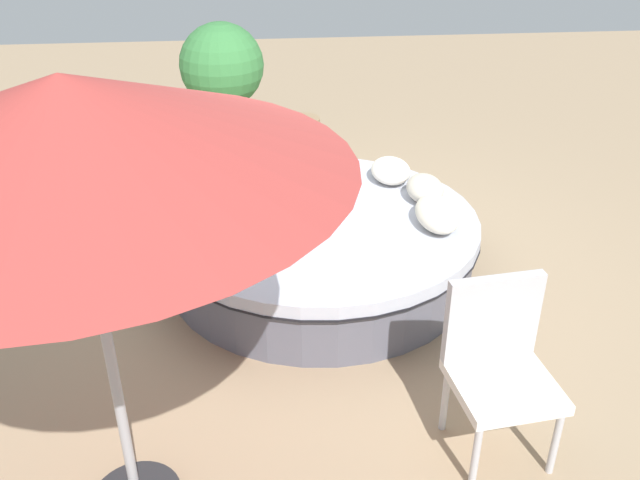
{
  "coord_description": "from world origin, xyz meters",
  "views": [
    {
      "loc": [
        -4.56,
        0.44,
        2.85
      ],
      "look_at": [
        0.0,
        0.0,
        0.29
      ],
      "focal_mm": 38.6,
      "sensor_mm": 36.0,
      "label": 1
    }
  ],
  "objects_px": {
    "patio_umbrella": "(68,129)",
    "throw_pillow_3": "(341,165)",
    "patio_chair": "(498,357)",
    "throw_pillow_0": "(437,214)",
    "throw_pillow_2": "(391,170)",
    "planter": "(222,73)",
    "throw_pillow_1": "(425,189)",
    "side_table": "(303,137)",
    "throw_pillow_4": "(290,162)",
    "round_bed": "(320,245)"
  },
  "relations": [
    {
      "from": "throw_pillow_4",
      "to": "patio_chair",
      "type": "relative_size",
      "value": 0.52
    },
    {
      "from": "throw_pillow_1",
      "to": "patio_chair",
      "type": "distance_m",
      "value": 2.04
    },
    {
      "from": "throw_pillow_0",
      "to": "patio_umbrella",
      "type": "bearing_deg",
      "value": 134.2
    },
    {
      "from": "throw_pillow_1",
      "to": "patio_chair",
      "type": "relative_size",
      "value": 0.42
    },
    {
      "from": "throw_pillow_2",
      "to": "patio_umbrella",
      "type": "distance_m",
      "value": 3.54
    },
    {
      "from": "round_bed",
      "to": "throw_pillow_0",
      "type": "bearing_deg",
      "value": -104.54
    },
    {
      "from": "throw_pillow_0",
      "to": "patio_umbrella",
      "type": "relative_size",
      "value": 0.24
    },
    {
      "from": "planter",
      "to": "patio_chair",
      "type": "bearing_deg",
      "value": -162.41
    },
    {
      "from": "throw_pillow_4",
      "to": "side_table",
      "type": "height_order",
      "value": "throw_pillow_4"
    },
    {
      "from": "throw_pillow_2",
      "to": "patio_umbrella",
      "type": "xyz_separation_m",
      "value": [
        -2.73,
        1.77,
        1.41
      ]
    },
    {
      "from": "planter",
      "to": "side_table",
      "type": "height_order",
      "value": "planter"
    },
    {
      "from": "throw_pillow_3",
      "to": "throw_pillow_4",
      "type": "height_order",
      "value": "throw_pillow_4"
    },
    {
      "from": "planter",
      "to": "side_table",
      "type": "relative_size",
      "value": 2.98
    },
    {
      "from": "throw_pillow_4",
      "to": "patio_umbrella",
      "type": "bearing_deg",
      "value": 162.35
    },
    {
      "from": "throw_pillow_2",
      "to": "side_table",
      "type": "height_order",
      "value": "throw_pillow_2"
    },
    {
      "from": "throw_pillow_2",
      "to": "patio_chair",
      "type": "xyz_separation_m",
      "value": [
        -2.43,
        -0.11,
        -0.02
      ]
    },
    {
      "from": "throw_pillow_3",
      "to": "throw_pillow_4",
      "type": "relative_size",
      "value": 1.09
    },
    {
      "from": "patio_umbrella",
      "to": "patio_chair",
      "type": "bearing_deg",
      "value": -80.97
    },
    {
      "from": "patio_umbrella",
      "to": "side_table",
      "type": "relative_size",
      "value": 5.01
    },
    {
      "from": "throw_pillow_1",
      "to": "patio_umbrella",
      "type": "height_order",
      "value": "patio_umbrella"
    },
    {
      "from": "throw_pillow_2",
      "to": "throw_pillow_3",
      "type": "distance_m",
      "value": 0.44
    },
    {
      "from": "round_bed",
      "to": "throw_pillow_2",
      "type": "height_order",
      "value": "throw_pillow_2"
    },
    {
      "from": "throw_pillow_3",
      "to": "patio_umbrella",
      "type": "relative_size",
      "value": 0.25
    },
    {
      "from": "throw_pillow_3",
      "to": "throw_pillow_4",
      "type": "xyz_separation_m",
      "value": [
        0.07,
        0.43,
        0.01
      ]
    },
    {
      "from": "patio_umbrella",
      "to": "throw_pillow_3",
      "type": "bearing_deg",
      "value": -25.34
    },
    {
      "from": "throw_pillow_0",
      "to": "throw_pillow_4",
      "type": "bearing_deg",
      "value": 42.44
    },
    {
      "from": "throw_pillow_4",
      "to": "side_table",
      "type": "bearing_deg",
      "value": -8.18
    },
    {
      "from": "throw_pillow_3",
      "to": "patio_chair",
      "type": "height_order",
      "value": "patio_chair"
    },
    {
      "from": "throw_pillow_2",
      "to": "throw_pillow_4",
      "type": "distance_m",
      "value": 0.86
    },
    {
      "from": "round_bed",
      "to": "throw_pillow_2",
      "type": "xyz_separation_m",
      "value": [
        0.61,
        -0.65,
        0.33
      ]
    },
    {
      "from": "throw_pillow_1",
      "to": "side_table",
      "type": "relative_size",
      "value": 0.94
    },
    {
      "from": "patio_chair",
      "to": "throw_pillow_0",
      "type": "bearing_deg",
      "value": -99.22
    },
    {
      "from": "throw_pillow_0",
      "to": "throw_pillow_2",
      "type": "relative_size",
      "value": 1.19
    },
    {
      "from": "throw_pillow_4",
      "to": "patio_umbrella",
      "type": "xyz_separation_m",
      "value": [
        -3.0,
        0.95,
        1.41
      ]
    },
    {
      "from": "round_bed",
      "to": "planter",
      "type": "distance_m",
      "value": 3.23
    },
    {
      "from": "throw_pillow_0",
      "to": "round_bed",
      "type": "bearing_deg",
      "value": 75.46
    },
    {
      "from": "throw_pillow_0",
      "to": "throw_pillow_2",
      "type": "distance_m",
      "value": 0.84
    },
    {
      "from": "round_bed",
      "to": "side_table",
      "type": "distance_m",
      "value": 2.4
    },
    {
      "from": "round_bed",
      "to": "throw_pillow_4",
      "type": "bearing_deg",
      "value": 10.91
    },
    {
      "from": "patio_umbrella",
      "to": "side_table",
      "type": "xyz_separation_m",
      "value": [
        4.52,
        -1.17,
        -1.77
      ]
    },
    {
      "from": "throw_pillow_1",
      "to": "side_table",
      "type": "bearing_deg",
      "value": 19.98
    },
    {
      "from": "patio_chair",
      "to": "throw_pillow_2",
      "type": "bearing_deg",
      "value": -94.02
    },
    {
      "from": "throw_pillow_1",
      "to": "planter",
      "type": "height_order",
      "value": "planter"
    },
    {
      "from": "patio_chair",
      "to": "planter",
      "type": "xyz_separation_m",
      "value": [
        4.91,
        1.56,
        0.19
      ]
    },
    {
      "from": "round_bed",
      "to": "patio_chair",
      "type": "distance_m",
      "value": 1.99
    },
    {
      "from": "throw_pillow_3",
      "to": "patio_chair",
      "type": "xyz_separation_m",
      "value": [
        -2.62,
        -0.5,
        -0.0
      ]
    },
    {
      "from": "round_bed",
      "to": "throw_pillow_3",
      "type": "bearing_deg",
      "value": -17.95
    },
    {
      "from": "round_bed",
      "to": "planter",
      "type": "relative_size",
      "value": 1.83
    },
    {
      "from": "throw_pillow_0",
      "to": "side_table",
      "type": "height_order",
      "value": "throw_pillow_0"
    },
    {
      "from": "patio_chair",
      "to": "patio_umbrella",
      "type": "height_order",
      "value": "patio_umbrella"
    }
  ]
}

